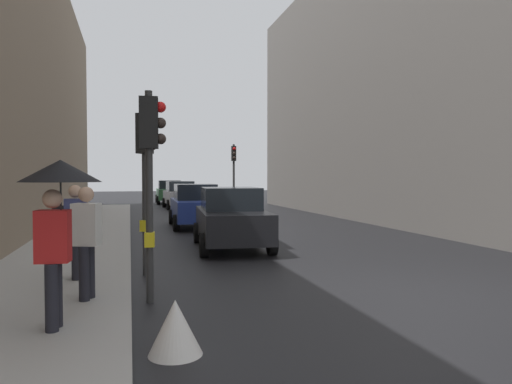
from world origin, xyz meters
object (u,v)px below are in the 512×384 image
(car_green_estate, at_px, (169,192))
(pedestrian_with_umbrella, at_px, (58,196))
(traffic_light_near_left, at_px, (151,157))
(car_silver_hatchback, at_px, (180,195))
(car_dark_suv, at_px, (231,218))
(pedestrian_with_grey_backpack, at_px, (73,226))
(warning_sign_triangle, at_px, (175,327))
(traffic_light_far_median, at_px, (234,166))
(traffic_light_near_right, at_px, (146,161))
(pedestrian_with_black_backpack, at_px, (84,236))
(car_blue_van, at_px, (196,206))

(car_green_estate, relative_size, pedestrian_with_umbrella, 1.98)
(traffic_light_near_left, height_order, car_silver_hatchback, traffic_light_near_left)
(car_dark_suv, bearing_deg, traffic_light_near_left, -114.59)
(pedestrian_with_grey_backpack, bearing_deg, warning_sign_triangle, -68.45)
(traffic_light_far_median, xyz_separation_m, traffic_light_near_right, (-5.40, -16.24, -0.27))
(traffic_light_near_right, relative_size, pedestrian_with_black_backpack, 1.98)
(traffic_light_far_median, xyz_separation_m, car_blue_van, (-3.11, -6.92, -1.81))
(traffic_light_near_left, relative_size, warning_sign_triangle, 5.36)
(traffic_light_near_right, distance_m, pedestrian_with_black_backpack, 2.89)
(pedestrian_with_umbrella, xyz_separation_m, warning_sign_triangle, (1.37, -0.83, -1.52))
(traffic_light_near_right, bearing_deg, warning_sign_triangle, -87.90)
(car_blue_van, relative_size, pedestrian_with_umbrella, 1.98)
(traffic_light_far_median, relative_size, warning_sign_triangle, 6.00)
(traffic_light_near_left, relative_size, car_blue_van, 0.82)
(car_silver_hatchback, distance_m, warning_sign_triangle, 25.66)
(car_green_estate, xyz_separation_m, warning_sign_triangle, (-2.44, -31.37, -0.55))
(pedestrian_with_black_backpack, bearing_deg, traffic_light_near_left, 7.60)
(car_blue_van, distance_m, car_silver_hatchback, 11.53)
(car_dark_suv, distance_m, warning_sign_triangle, 8.26)
(pedestrian_with_grey_backpack, bearing_deg, car_silver_hatchback, 78.99)
(car_green_estate, height_order, pedestrian_with_grey_backpack, pedestrian_with_grey_backpack)
(car_blue_van, relative_size, car_green_estate, 1.00)
(pedestrian_with_black_backpack, bearing_deg, car_silver_hatchback, 80.53)
(car_blue_van, relative_size, pedestrian_with_grey_backpack, 2.39)
(car_dark_suv, distance_m, pedestrian_with_umbrella, 8.04)
(car_blue_van, height_order, pedestrian_with_grey_backpack, pedestrian_with_grey_backpack)
(pedestrian_with_black_backpack, distance_m, pedestrian_with_grey_backpack, 1.64)
(car_green_estate, bearing_deg, traffic_light_far_median, -75.04)
(pedestrian_with_umbrella, bearing_deg, traffic_light_far_median, 71.79)
(car_blue_van, xyz_separation_m, pedestrian_with_grey_backpack, (-3.66, -10.10, 0.29))
(pedestrian_with_umbrella, bearing_deg, pedestrian_with_black_backpack, 83.49)
(car_dark_suv, distance_m, pedestrian_with_black_backpack, 6.65)
(car_green_estate, xyz_separation_m, pedestrian_with_umbrella, (-3.81, -30.54, 0.96))
(traffic_light_far_median, relative_size, car_dark_suv, 0.90)
(car_dark_suv, relative_size, pedestrian_with_grey_backpack, 2.44)
(traffic_light_near_left, bearing_deg, traffic_light_near_right, 90.08)
(car_dark_suv, height_order, car_blue_van, same)
(pedestrian_with_grey_backpack, relative_size, warning_sign_triangle, 2.72)
(traffic_light_far_median, distance_m, car_silver_hatchback, 5.57)
(traffic_light_near_right, height_order, car_green_estate, traffic_light_near_right)
(car_silver_hatchback, height_order, warning_sign_triangle, car_silver_hatchback)
(car_dark_suv, bearing_deg, pedestrian_with_umbrella, -117.68)
(car_silver_hatchback, xyz_separation_m, pedestrian_with_grey_backpack, (-4.21, -21.62, 0.29))
(pedestrian_with_umbrella, bearing_deg, traffic_light_near_left, 52.95)
(traffic_light_near_right, height_order, car_dark_suv, traffic_light_near_right)
(car_green_estate, bearing_deg, car_silver_hatchback, -87.73)
(traffic_light_far_median, xyz_separation_m, traffic_light_near_left, (-5.40, -18.49, -0.28))
(traffic_light_far_median, bearing_deg, car_green_estate, 104.96)
(car_dark_suv, bearing_deg, warning_sign_triangle, -106.49)
(traffic_light_near_right, height_order, car_blue_van, traffic_light_near_right)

